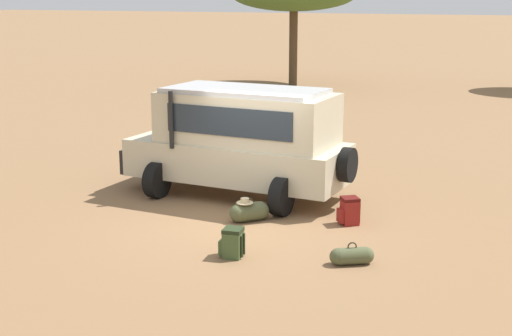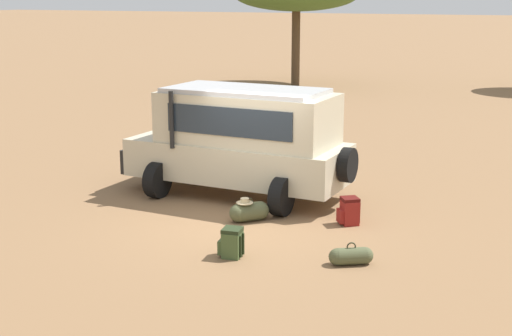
# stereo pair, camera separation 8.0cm
# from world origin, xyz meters

# --- Properties ---
(ground_plane) EXTENTS (320.00, 320.00, 0.00)m
(ground_plane) POSITION_xyz_m (0.00, 0.00, 0.00)
(ground_plane) COLOR olive
(safari_vehicle) EXTENTS (5.36, 2.76, 2.44)m
(safari_vehicle) POSITION_xyz_m (-0.82, 1.75, 1.29)
(safari_vehicle) COLOR beige
(safari_vehicle) RESTS_ON ground_plane
(backpack_beside_front_wheel) EXTENTS (0.46, 0.40, 0.52)m
(backpack_beside_front_wheel) POSITION_xyz_m (0.78, -1.79, 0.25)
(backpack_beside_front_wheel) COLOR #42562D
(backpack_beside_front_wheel) RESTS_ON ground_plane
(backpack_cluster_center) EXTENTS (0.49, 0.47, 0.55)m
(backpack_cluster_center) POSITION_xyz_m (2.02, 0.82, 0.27)
(backpack_cluster_center) COLOR maroon
(backpack_cluster_center) RESTS_ON ground_plane
(duffel_bag_low_black_case) EXTENTS (0.68, 0.72, 0.48)m
(duffel_bag_low_black_case) POSITION_xyz_m (0.15, 0.15, 0.20)
(duffel_bag_low_black_case) COLOR #4C5133
(duffel_bag_low_black_case) RESTS_ON ground_plane
(duffel_bag_soft_canvas) EXTENTS (0.69, 0.55, 0.39)m
(duffel_bag_soft_canvas) POSITION_xyz_m (2.75, -1.23, 0.15)
(duffel_bag_soft_canvas) COLOR #4C5133
(duffel_bag_soft_canvas) RESTS_ON ground_plane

